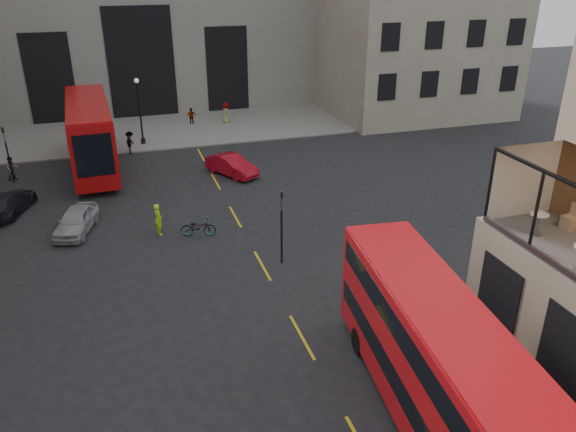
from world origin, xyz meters
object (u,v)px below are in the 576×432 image
object	(u,v)px
bus_far	(90,132)
car_a	(76,220)
cafe_chair_d	(570,222)
bus_near	(432,354)
cyclist	(158,219)
bicycle	(198,227)
cafe_table_far	(538,221)
traffic_light_near	(282,218)
pedestrian_b	(130,143)
pedestrian_d	(226,113)
pedestrian_c	(191,117)
car_b	(232,165)
street_lamp_b	(140,116)
pedestrian_a	(12,168)
car_c	(8,203)
traffic_light_far	(7,148)

from	to	relation	value
bus_far	car_a	xyz separation A→B (m)	(-1.00, -10.54, -2.03)
cafe_chair_d	car_a	bearing A→B (deg)	139.88
bus_near	cyclist	xyz separation A→B (m)	(-6.94, 16.26, -1.61)
bicycle	cyclist	size ratio (longest dim) A/B	1.06
cafe_table_far	traffic_light_near	bearing A→B (deg)	129.38
cafe_table_far	cafe_chair_d	world-z (taller)	cafe_chair_d
pedestrian_b	cafe_chair_d	world-z (taller)	cafe_chair_d
pedestrian_d	pedestrian_c	bearing A→B (deg)	72.07
car_a	bicycle	bearing A→B (deg)	-4.31
cafe_table_far	cafe_chair_d	size ratio (longest dim) A/B	0.84
car_b	pedestrian_b	size ratio (longest dim) A/B	2.42
street_lamp_b	bus_near	world-z (taller)	street_lamp_b
street_lamp_b	pedestrian_d	size ratio (longest dim) A/B	2.75
bus_near	pedestrian_b	xyz separation A→B (m)	(-7.57, 31.18, -1.63)
pedestrian_a	cafe_table_far	size ratio (longest dim) A/B	2.00
pedestrian_d	cafe_table_far	size ratio (longest dim) A/B	2.39
car_c	traffic_light_near	bearing A→B (deg)	159.81
traffic_light_near	cyclist	bearing A→B (deg)	137.06
car_c	pedestrian_c	world-z (taller)	pedestrian_c
pedestrian_d	traffic_light_near	bearing A→B (deg)	164.24
car_a	pedestrian_c	size ratio (longest dim) A/B	2.56
bus_near	bus_far	world-z (taller)	bus_far
cafe_chair_d	street_lamp_b	bearing A→B (deg)	113.79
bus_far	bicycle	distance (m)	14.23
pedestrian_a	pedestrian_d	bearing A→B (deg)	18.67
street_lamp_b	bicycle	size ratio (longest dim) A/B	2.83
car_a	pedestrian_d	world-z (taller)	pedestrian_d
car_c	cyclist	world-z (taller)	cyclist
traffic_light_near	car_c	xyz separation A→B (m)	(-13.59, 10.64, -1.77)
street_lamp_b	pedestrian_c	xyz separation A→B (m)	(4.66, 4.75, -1.62)
cafe_chair_d	traffic_light_near	bearing A→B (deg)	134.62
traffic_light_near	pedestrian_c	distance (m)	26.80
traffic_light_far	pedestrian_b	bearing A→B (deg)	26.69
traffic_light_near	car_a	world-z (taller)	traffic_light_near
car_b	pedestrian_d	xyz separation A→B (m)	(2.41, 13.33, 0.28)
bicycle	bus_far	bearing A→B (deg)	36.68
pedestrian_a	bus_far	bearing A→B (deg)	-3.46
car_b	pedestrian_b	distance (m)	9.49
car_c	pedestrian_a	xyz separation A→B (m)	(-0.43, 5.87, 0.16)
bus_far	cafe_table_far	world-z (taller)	cafe_table_far
street_lamp_b	pedestrian_d	world-z (taller)	street_lamp_b
bus_far	pedestrian_b	world-z (taller)	bus_far
street_lamp_b	cafe_chair_d	distance (m)	33.54
bus_far	traffic_light_near	bearing A→B (deg)	-63.24
bus_far	pedestrian_a	size ratio (longest dim) A/B	7.51
bicycle	cafe_table_far	distance (m)	17.20
traffic_light_near	car_b	distance (m)	13.10
bus_far	bicycle	world-z (taller)	bus_far
traffic_light_near	pedestrian_d	xyz separation A→B (m)	(2.74, 26.31, -1.46)
traffic_light_far	car_b	bearing A→B (deg)	-11.89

